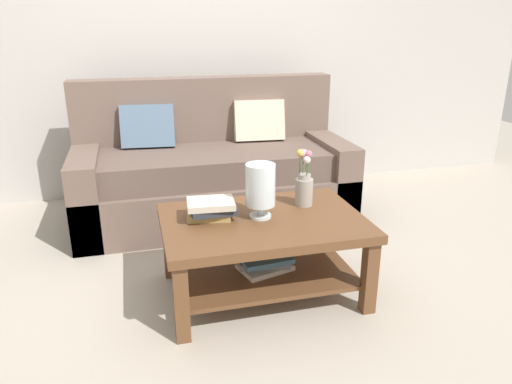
% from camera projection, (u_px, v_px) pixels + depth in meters
% --- Properties ---
extents(ground_plane, '(10.00, 10.00, 0.00)m').
position_uv_depth(ground_plane, '(244.00, 265.00, 3.09)').
color(ground_plane, '#ADA393').
extents(back_wall, '(6.40, 0.12, 2.70)m').
position_uv_depth(back_wall, '(199.00, 37.00, 4.14)').
color(back_wall, '#BCB7B2').
rests_on(back_wall, ground).
extents(couch, '(2.07, 0.90, 1.06)m').
position_uv_depth(couch, '(213.00, 172.00, 3.78)').
color(couch, brown).
rests_on(couch, ground).
extents(coffee_table, '(1.10, 0.76, 0.46)m').
position_uv_depth(coffee_table, '(263.00, 240.00, 2.68)').
color(coffee_table, brown).
rests_on(coffee_table, ground).
extents(book_stack_main, '(0.27, 0.23, 0.11)m').
position_uv_depth(book_stack_main, '(211.00, 209.00, 2.61)').
color(book_stack_main, tan).
rests_on(book_stack_main, coffee_table).
extents(glass_hurricane_vase, '(0.16, 0.16, 0.30)m').
position_uv_depth(glass_hurricane_vase, '(260.00, 187.00, 2.59)').
color(glass_hurricane_vase, silver).
rests_on(glass_hurricane_vase, coffee_table).
extents(flower_pitcher, '(0.10, 0.11, 0.34)m').
position_uv_depth(flower_pitcher, '(304.00, 184.00, 2.78)').
color(flower_pitcher, '#9E998E').
rests_on(flower_pitcher, coffee_table).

